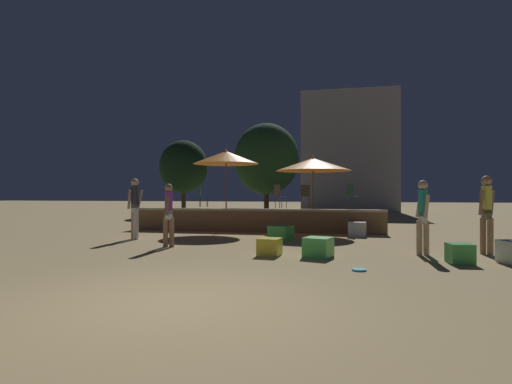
# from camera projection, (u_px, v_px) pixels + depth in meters

# --- Properties ---
(ground_plane) EXTENTS (120.00, 120.00, 0.00)m
(ground_plane) POSITION_uv_depth(u_px,v_px,m) (169.00, 304.00, 5.12)
(ground_plane) COLOR tan
(wooden_deck) EXTENTS (9.38, 2.45, 0.85)m
(wooden_deck) POSITION_uv_depth(u_px,v_px,m) (259.00, 219.00, 15.66)
(wooden_deck) COLOR olive
(wooden_deck) RESTS_ON ground
(patio_umbrella_0) EXTENTS (2.46, 2.46, 3.07)m
(patio_umbrella_0) POSITION_uv_depth(u_px,v_px,m) (226.00, 158.00, 14.90)
(patio_umbrella_0) COLOR brown
(patio_umbrella_0) RESTS_ON ground
(patio_umbrella_1) EXTENTS (2.73, 2.73, 2.76)m
(patio_umbrella_1) POSITION_uv_depth(u_px,v_px,m) (313.00, 165.00, 14.37)
(patio_umbrella_1) COLOR brown
(patio_umbrella_1) RESTS_ON ground
(cube_seat_0) EXTENTS (0.49, 0.49, 0.40)m
(cube_seat_0) POSITION_uv_depth(u_px,v_px,m) (460.00, 253.00, 8.04)
(cube_seat_0) COLOR #4CC651
(cube_seat_0) RESTS_ON ground
(cube_seat_1) EXTENTS (0.70, 0.70, 0.44)m
(cube_seat_1) POSITION_uv_depth(u_px,v_px,m) (318.00, 247.00, 8.87)
(cube_seat_1) COLOR #4CC651
(cube_seat_1) RESTS_ON ground
(cube_seat_2) EXTENTS (0.62, 0.62, 0.47)m
(cube_seat_2) POSITION_uv_depth(u_px,v_px,m) (357.00, 229.00, 13.16)
(cube_seat_2) COLOR white
(cube_seat_2) RESTS_ON ground
(cube_seat_3) EXTENTS (0.77, 0.77, 0.44)m
(cube_seat_3) POSITION_uv_depth(u_px,v_px,m) (281.00, 233.00, 12.03)
(cube_seat_3) COLOR #4CC651
(cube_seat_3) RESTS_ON ground
(cube_seat_5) EXTENTS (0.54, 0.54, 0.39)m
(cube_seat_5) POSITION_uv_depth(u_px,v_px,m) (270.00, 247.00, 9.12)
(cube_seat_5) COLOR yellow
(cube_seat_5) RESTS_ON ground
(person_0) EXTENTS (0.34, 0.52, 1.87)m
(person_0) POSITION_uv_depth(u_px,v_px,m) (135.00, 205.00, 12.30)
(person_0) COLOR white
(person_0) RESTS_ON ground
(person_1) EXTENTS (0.29, 0.48, 1.67)m
(person_1) POSITION_uv_depth(u_px,v_px,m) (169.00, 213.00, 10.50)
(person_1) COLOR #997051
(person_1) RESTS_ON ground
(person_2) EXTENTS (0.29, 0.54, 1.71)m
(person_2) POSITION_uv_depth(u_px,v_px,m) (423.00, 215.00, 9.13)
(person_2) COLOR tan
(person_2) RESTS_ON ground
(person_3) EXTENTS (0.46, 0.36, 1.82)m
(person_3) POSITION_uv_depth(u_px,v_px,m) (487.00, 211.00, 9.19)
(person_3) COLOR #997051
(person_3) RESTS_ON ground
(bistro_chair_0) EXTENTS (0.48, 0.48, 0.90)m
(bistro_chair_0) POSITION_uv_depth(u_px,v_px,m) (279.00, 194.00, 15.10)
(bistro_chair_0) COLOR #47474C
(bistro_chair_0) RESTS_ON wooden_deck
(bistro_chair_1) EXTENTS (0.40, 0.40, 0.90)m
(bistro_chair_1) POSITION_uv_depth(u_px,v_px,m) (305.00, 194.00, 15.75)
(bistro_chair_1) COLOR #2D3338
(bistro_chair_1) RESTS_ON wooden_deck
(bistro_chair_2) EXTENTS (0.47, 0.47, 0.90)m
(bistro_chair_2) POSITION_uv_depth(u_px,v_px,m) (351.00, 194.00, 14.31)
(bistro_chair_2) COLOR #1E4C47
(bistro_chair_2) RESTS_ON wooden_deck
(bistro_chair_3) EXTENTS (0.42, 0.42, 0.90)m
(bistro_chair_3) POSITION_uv_depth(u_px,v_px,m) (202.00, 194.00, 16.69)
(bistro_chair_3) COLOR #1E4C47
(bistro_chair_3) RESTS_ON wooden_deck
(frisbee_disc) EXTENTS (0.27, 0.27, 0.03)m
(frisbee_disc) POSITION_uv_depth(u_px,v_px,m) (359.00, 270.00, 7.29)
(frisbee_disc) COLOR #33B2D8
(frisbee_disc) RESTS_ON ground
(background_tree_0) EXTENTS (3.62, 3.62, 5.31)m
(background_tree_0) POSITION_uv_depth(u_px,v_px,m) (266.00, 159.00, 22.26)
(background_tree_0) COLOR #3D2B1C
(background_tree_0) RESTS_ON ground
(background_tree_1) EXTENTS (3.08, 3.08, 4.79)m
(background_tree_1) POSITION_uv_depth(u_px,v_px,m) (184.00, 167.00, 25.48)
(background_tree_1) COLOR #3D2B1C
(background_tree_1) RESTS_ON ground
(distant_building) EXTENTS (7.20, 4.28, 9.17)m
(distant_building) POSITION_uv_depth(u_px,v_px,m) (349.00, 153.00, 31.47)
(distant_building) COLOR gray
(distant_building) RESTS_ON ground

